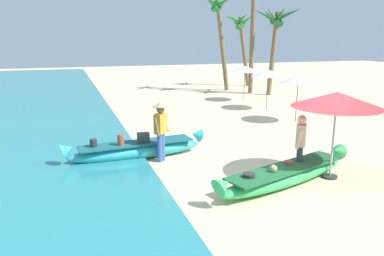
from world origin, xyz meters
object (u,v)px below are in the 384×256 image
Objects in this scene: boat_cyan_midground at (137,149)px; person_vendor_hatted at (161,127)px; boat_green_foreground at (287,175)px; palm_tree_mid_cluster at (276,24)px; person_tourist_customer at (300,143)px; palm_tree_leaning_seaward at (241,26)px; patio_umbrella_large at (337,100)px; palm_tree_far_behind at (219,13)px; palm_tree_tall_inland at (254,3)px.

person_vendor_hatted is at bearing -35.92° from boat_cyan_midground.
person_vendor_hatted is at bearing 132.28° from boat_green_foreground.
palm_tree_mid_cluster is at bearing 43.16° from boat_cyan_midground.
person_tourist_customer is (3.51, -2.72, 0.61)m from boat_cyan_midground.
patio_umbrella_large is at bearing -109.09° from palm_tree_leaning_seaward.
boat_cyan_midground is at bearing 142.23° from person_tourist_customer.
palm_tree_far_behind is (7.75, 12.36, 4.64)m from boat_cyan_midground.
patio_umbrella_large is (4.22, -3.02, 1.66)m from boat_cyan_midground.
patio_umbrella_large is 18.33m from palm_tree_leaning_seaward.
palm_tree_far_behind is at bearing 72.74° from boat_green_foreground.
boat_green_foreground is at bearing -179.31° from patio_umbrella_large.
boat_green_foreground is 0.90m from person_tourist_customer.
boat_cyan_midground is 0.79× the size of palm_tree_mid_cluster.
person_tourist_customer is 0.25× the size of palm_tree_far_behind.
palm_tree_tall_inland reaches higher than palm_tree_mid_cluster.
palm_tree_tall_inland is (8.68, 11.16, 4.45)m from person_vendor_hatted.
palm_tree_far_behind reaches higher than person_vendor_hatted.
palm_tree_far_behind is (4.24, 15.08, 4.04)m from person_tourist_customer.
person_tourist_customer is 0.30× the size of palm_tree_mid_cluster.
patio_umbrella_large is 15.05m from palm_tree_tall_inland.
palm_tree_mid_cluster reaches higher than patio_umbrella_large.
person_vendor_hatted is 0.27× the size of palm_tree_far_behind.
palm_tree_tall_inland is at bearing -104.29° from palm_tree_leaning_seaward.
palm_tree_leaning_seaward reaches higher than person_tourist_customer.
palm_tree_tall_inland is 3.78m from palm_tree_leaning_seaward.
boat_green_foreground is at bearing -107.26° from palm_tree_far_behind.
palm_tree_tall_inland is at bearing 65.30° from boat_green_foreground.
palm_tree_tall_inland reaches higher than palm_tree_far_behind.
palm_tree_leaning_seaward reaches higher than boat_green_foreground.
boat_cyan_midground is 0.67× the size of palm_tree_far_behind.
person_tourist_customer reaches higher than boat_cyan_midground.
patio_umbrella_large is 0.41× the size of palm_tree_mid_cluster.
person_vendor_hatted is 3.69m from person_tourist_customer.
palm_tree_tall_inland is at bearing 52.12° from person_vendor_hatted.
boat_green_foreground is at bearing -114.70° from palm_tree_tall_inland.
palm_tree_tall_inland reaches higher than boat_green_foreground.
palm_tree_mid_cluster is (6.01, 12.60, 2.28)m from patio_umbrella_large.
palm_tree_far_behind is (-2.42, -1.82, 0.73)m from palm_tree_leaning_seaward.
patio_umbrella_large is 0.31× the size of palm_tree_tall_inland.
palm_tree_mid_cluster reaches higher than palm_tree_leaning_seaward.
person_tourist_customer is at bearing 157.23° from patio_umbrella_large.
palm_tree_far_behind is (-1.54, 1.65, -0.51)m from palm_tree_tall_inland.
boat_green_foreground is 15.99m from palm_tree_tall_inland.
boat_green_foreground is at bearing -150.08° from person_tourist_customer.
palm_tree_mid_cluster reaches higher than person_tourist_customer.
palm_tree_far_behind is at bearing 77.07° from patio_umbrella_large.
boat_green_foreground is at bearing -112.72° from palm_tree_leaning_seaward.
person_vendor_hatted is (-2.35, 2.59, 0.73)m from boat_green_foreground.
palm_tree_mid_cluster is (0.94, -1.13, -1.21)m from palm_tree_tall_inland.
boat_green_foreground is 15.09m from palm_tree_mid_cluster.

